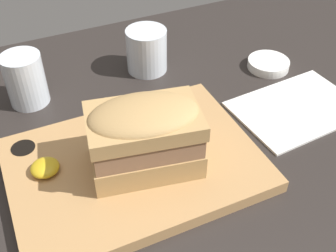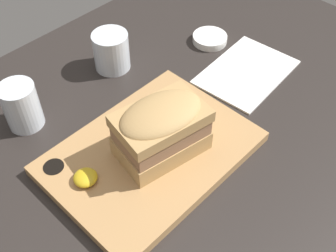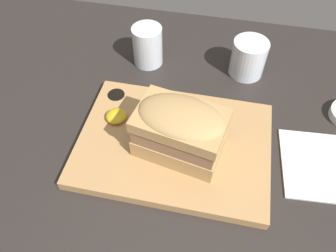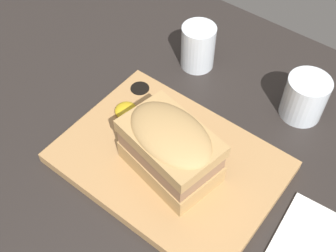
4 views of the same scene
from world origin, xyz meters
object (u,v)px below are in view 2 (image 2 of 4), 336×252
object	(u,v)px
serving_board	(150,153)
sandwich	(161,128)
napkin	(247,72)
water_glass	(22,108)
wine_glass	(112,53)
condiment_dish	(210,39)

from	to	relation	value
serving_board	sandwich	bearing A→B (deg)	-46.58
serving_board	napkin	xyz separation A→B (cm)	(30.56, 1.54, -0.82)
water_glass	napkin	xyz separation A→B (cm)	(41.13, -21.43, -3.77)
water_glass	wine_glass	size ratio (longest dim) A/B	1.11
serving_board	sandwich	distance (cm)	6.95
serving_board	water_glass	size ratio (longest dim) A/B	3.86
sandwich	wine_glass	bearing A→B (deg)	67.16
wine_glass	condiment_dish	world-z (taller)	wine_glass
condiment_dish	wine_glass	bearing A→B (deg)	156.34
wine_glass	napkin	bearing A→B (deg)	-50.34
sandwich	condiment_dish	bearing A→B (deg)	26.25
serving_board	sandwich	world-z (taller)	sandwich
serving_board	water_glass	world-z (taller)	water_glass
napkin	sandwich	bearing A→B (deg)	-174.19
sandwich	napkin	bearing A→B (deg)	5.81
condiment_dish	napkin	bearing A→B (deg)	-103.13
water_glass	napkin	bearing A→B (deg)	-27.52
water_glass	napkin	world-z (taller)	water_glass
sandwich	condiment_dish	distance (cm)	36.57
water_glass	wine_glass	xyz separation A→B (cm)	(22.59, 0.93, -0.31)
water_glass	condiment_dish	world-z (taller)	water_glass
wine_glass	serving_board	bearing A→B (deg)	-116.70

